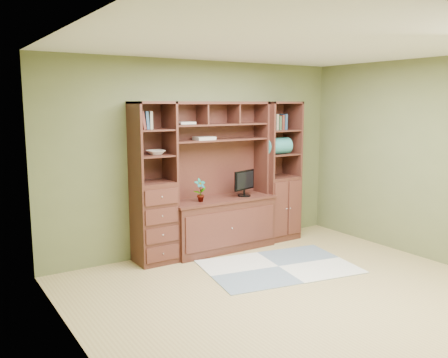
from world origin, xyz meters
TOP-DOWN VIEW (x-y plane):
  - room at (0.00, 0.00)m, footprint 4.60×4.10m
  - center_hutch at (0.19, 1.73)m, footprint 1.54×0.53m
  - left_tower at (-0.81, 1.77)m, footprint 0.50×0.45m
  - right_tower at (1.21, 1.77)m, footprint 0.55×0.45m
  - rug at (0.40, 0.74)m, footprint 2.01×1.52m
  - monitor at (0.54, 1.70)m, footprint 0.45×0.30m
  - orchid at (-0.17, 1.70)m, footprint 0.17×0.11m
  - magazines at (-0.03, 1.82)m, footprint 0.26×0.19m
  - bowl at (-0.77, 1.77)m, footprint 0.23×0.23m
  - blanket_teal at (1.13, 1.73)m, footprint 0.41×0.24m
  - blanket_red at (1.28, 1.85)m, footprint 0.33×0.18m

SIDE VIEW (x-z plane):
  - rug at x=0.40m, z-range 0.00..0.01m
  - orchid at x=-0.17m, z-range 0.73..1.04m
  - monitor at x=0.54m, z-range 0.73..1.23m
  - center_hutch at x=0.19m, z-range 0.00..2.05m
  - left_tower at x=-0.81m, z-range 0.00..2.05m
  - right_tower at x=1.21m, z-range 0.00..2.05m
  - room at x=0.00m, z-range -0.02..2.62m
  - blanket_red at x=1.28m, z-range 1.29..1.47m
  - blanket_teal at x=1.13m, z-range 1.29..1.53m
  - bowl at x=-0.77m, z-range 1.39..1.45m
  - magazines at x=-0.03m, z-range 1.54..1.58m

